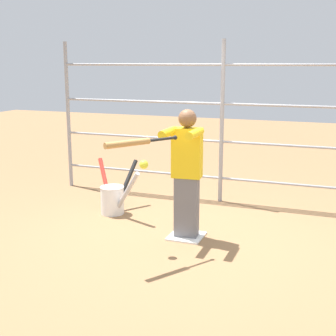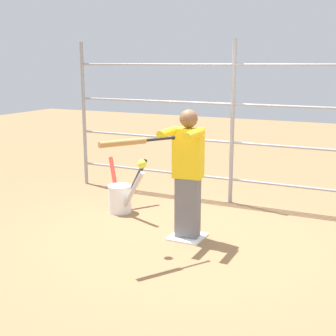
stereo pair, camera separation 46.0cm
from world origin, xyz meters
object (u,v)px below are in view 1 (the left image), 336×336
Objects in this scene: batter at (187,170)px; bat_bucket at (114,198)px; baseball_bat_swinging at (134,143)px; softball_in_flight at (144,165)px.

batter reaches higher than bat_bucket.
baseball_bat_swinging reaches higher than bat_bucket.
batter is at bearing 156.94° from bat_bucket.
batter reaches higher than baseball_bat_swinging.
baseball_bat_swinging is 1.96m from bat_bucket.
softball_in_flight is (0.02, -0.30, -0.29)m from baseball_bat_swinging.
softball_in_flight is 0.10× the size of bat_bucket.
baseball_bat_swinging is at bearing 71.42° from batter.
batter is 2.02× the size of baseball_bat_swinging.
baseball_bat_swinging is at bearing 94.80° from softball_in_flight.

